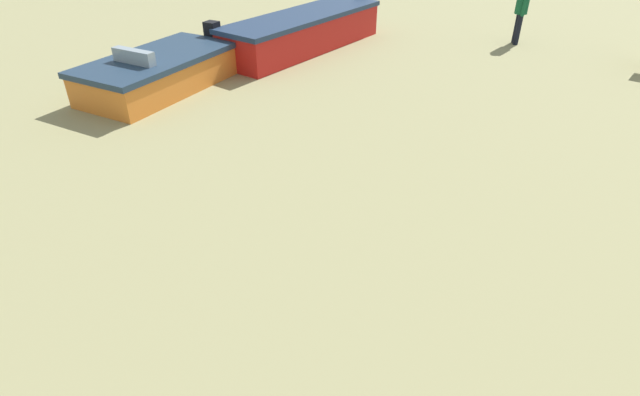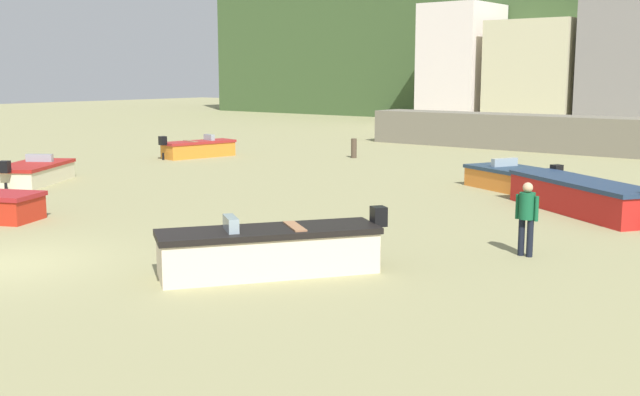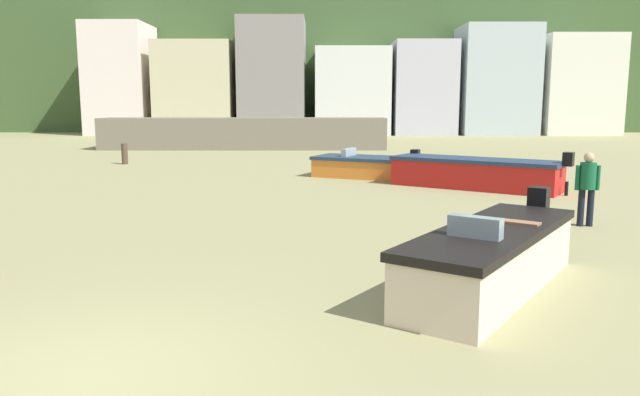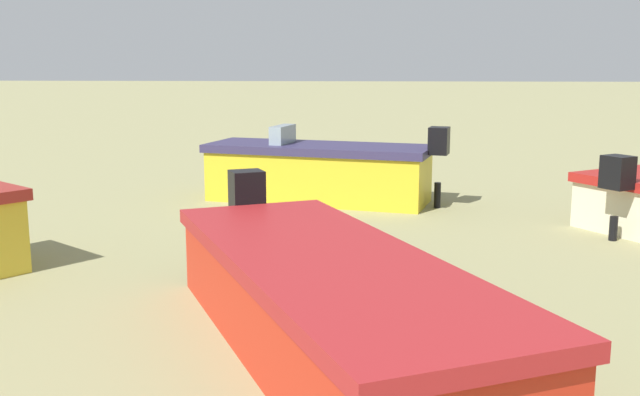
# 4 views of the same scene
# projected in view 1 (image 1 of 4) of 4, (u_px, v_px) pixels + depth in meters

# --- Properties ---
(boat_red_5) EXTENTS (5.22, 4.19, 1.27)m
(boat_red_5) POSITION_uv_depth(u_px,v_px,m) (304.00, 31.00, 13.52)
(boat_red_5) COLOR red
(boat_red_5) RESTS_ON ground
(boat_orange_9) EXTENTS (3.97, 3.11, 1.07)m
(boat_orange_9) POSITION_uv_depth(u_px,v_px,m) (159.00, 72.00, 10.95)
(boat_orange_9) COLOR orange
(boat_orange_9) RESTS_ON ground
(beach_walker_foreground) EXTENTS (0.53, 0.36, 1.62)m
(beach_walker_foreground) POSITION_uv_depth(u_px,v_px,m) (522.00, 9.00, 13.74)
(beach_walker_foreground) COLOR black
(beach_walker_foreground) RESTS_ON ground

